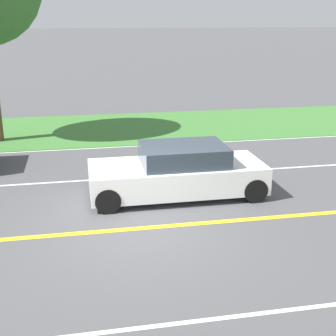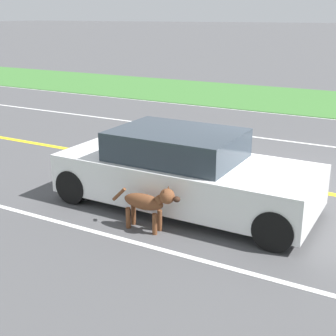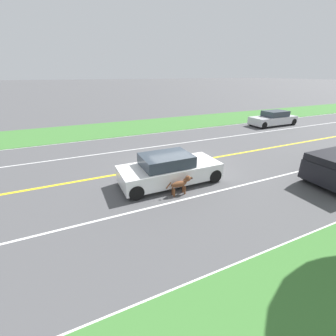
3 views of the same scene
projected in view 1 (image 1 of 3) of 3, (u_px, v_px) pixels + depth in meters
ground_plane at (137, 229)px, 10.45m from camera, size 400.00×400.00×0.00m
centre_divider_line at (137, 229)px, 10.45m from camera, size 0.18×160.00×0.01m
lane_edge_line_right at (112, 147)px, 16.99m from camera, size 0.14×160.00×0.01m
lane_dash_same_dir at (122, 178)px, 13.72m from camera, size 0.10×160.00×0.01m
lane_dash_oncoming at (166, 325)px, 7.18m from camera, size 0.10×160.00×0.01m
grass_verge_right at (107, 128)px, 19.79m from camera, size 6.00×160.00×0.03m
ego_car at (178, 172)px, 12.23m from camera, size 1.90×4.53×1.37m
dog at (169, 165)px, 13.37m from camera, size 0.24×1.24×0.79m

